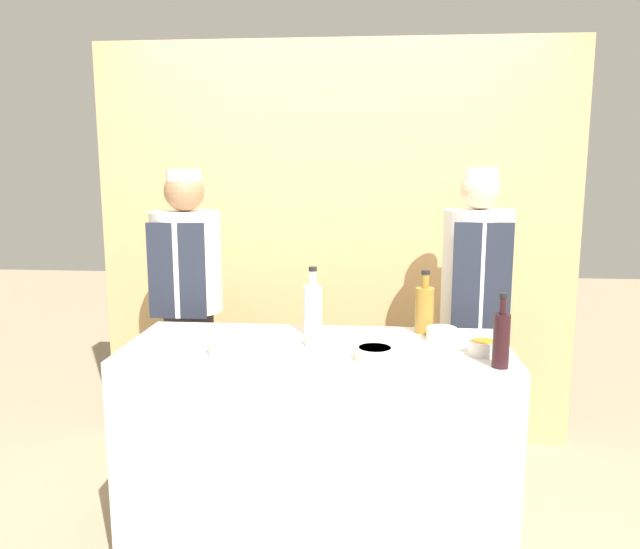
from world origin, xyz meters
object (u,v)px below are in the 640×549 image
object	(u,v)px
bottle_wine	(501,339)
chef_right	(475,318)
sauce_bowl_orange	(484,347)
cutting_board	(189,336)
sauce_bowl_green	(321,338)
bottle_clear	(313,308)
sauce_bowl_brown	(375,353)
sauce_bowl_yellow	(226,346)
chef_left	(188,313)
sauce_bowl_white	(442,333)
bottle_vinegar	(425,309)

from	to	relation	value
bottle_wine	chef_right	world-z (taller)	chef_right
sauce_bowl_orange	cutting_board	distance (m)	1.26
sauce_bowl_green	sauce_bowl_orange	xyz separation A→B (m)	(0.67, -0.07, 0.00)
bottle_clear	chef_right	world-z (taller)	chef_right
sauce_bowl_brown	sauce_bowl_yellow	bearing A→B (deg)	177.41
chef_left	bottle_wine	bearing A→B (deg)	-31.39
sauce_bowl_white	bottle_wine	xyz separation A→B (m)	(0.18, -0.35, 0.08)
cutting_board	chef_right	size ratio (longest dim) A/B	0.18
sauce_bowl_yellow	sauce_bowl_brown	size ratio (longest dim) A/B	0.89
sauce_bowl_brown	bottle_wine	world-z (taller)	bottle_wine
sauce_bowl_white	bottle_wine	size ratio (longest dim) A/B	0.46
bottle_vinegar	chef_left	distance (m)	1.31
sauce_bowl_yellow	sauce_bowl_orange	size ratio (longest dim) A/B	1.15
sauce_bowl_green	bottle_vinegar	size ratio (longest dim) A/B	0.46
sauce_bowl_green	chef_left	xyz separation A→B (m)	(-0.78, 0.68, -0.07)
sauce_bowl_green	chef_right	distance (m)	1.01
sauce_bowl_yellow	sauce_bowl_white	size ratio (longest dim) A/B	1.06
cutting_board	sauce_bowl_white	bearing A→B (deg)	3.34
bottle_clear	bottle_wine	xyz separation A→B (m)	(0.75, -0.41, -0.01)
sauce_bowl_orange	chef_right	world-z (taller)	chef_right
sauce_bowl_brown	bottle_clear	xyz separation A→B (m)	(-0.28, 0.36, 0.09)
sauce_bowl_brown	sauce_bowl_white	bearing A→B (deg)	46.24
sauce_bowl_white	cutting_board	world-z (taller)	sauce_bowl_white
sauce_bowl_brown	bottle_clear	distance (m)	0.47
bottle_clear	bottle_wine	bearing A→B (deg)	-28.41
sauce_bowl_orange	chef_left	bearing A→B (deg)	152.77
bottle_vinegar	chef_right	distance (m)	0.54
sauce_bowl_brown	sauce_bowl_orange	bearing A→B (deg)	14.43
sauce_bowl_white	chef_right	distance (m)	0.60
sauce_bowl_white	chef_right	size ratio (longest dim) A/B	0.08
cutting_board	bottle_vinegar	world-z (taller)	bottle_vinegar
cutting_board	bottle_wine	size ratio (longest dim) A/B	1.08
sauce_bowl_white	chef_left	xyz separation A→B (m)	(-1.30, 0.55, -0.07)
sauce_bowl_brown	bottle_wine	bearing A→B (deg)	-5.56
bottle_wine	bottle_clear	bearing A→B (deg)	151.59
sauce_bowl_yellow	sauce_bowl_orange	bearing A→B (deg)	4.71
sauce_bowl_green	chef_right	world-z (taller)	chef_right
cutting_board	bottle_clear	bearing A→B (deg)	12.86
sauce_bowl_brown	cutting_board	world-z (taller)	sauce_bowl_brown
sauce_bowl_yellow	sauce_bowl_orange	world-z (taller)	same
sauce_bowl_white	sauce_bowl_yellow	bearing A→B (deg)	-162.80
chef_left	sauce_bowl_brown	bearing A→B (deg)	-40.39
sauce_bowl_orange	bottle_vinegar	size ratio (longest dim) A/B	0.42
sauce_bowl_yellow	chef_left	distance (m)	0.93
sauce_bowl_brown	bottle_vinegar	world-z (taller)	bottle_vinegar
cutting_board	chef_right	distance (m)	1.47
sauce_bowl_orange	sauce_bowl_green	bearing A→B (deg)	174.33
sauce_bowl_orange	bottle_wine	xyz separation A→B (m)	(0.03, -0.16, 0.08)
sauce_bowl_brown	cutting_board	distance (m)	0.85
bottle_vinegar	bottle_clear	bearing A→B (deg)	-172.48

